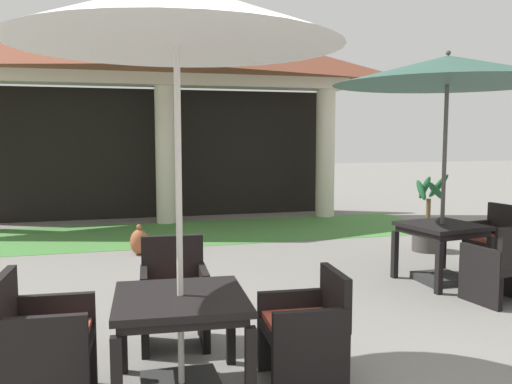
{
  "coord_description": "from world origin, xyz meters",
  "views": [
    {
      "loc": [
        -1.14,
        -3.36,
        1.82
      ],
      "look_at": [
        0.31,
        2.0,
        1.24
      ],
      "focal_mm": 38.09,
      "sensor_mm": 36.0,
      "label": 1
    }
  ],
  "objects_px": {
    "patio_umbrella_mid_left": "(176,19)",
    "potted_palm_right_edge": "(428,230)",
    "patio_table_near_foreground": "(442,232)",
    "patio_umbrella_near_foreground": "(448,72)",
    "patio_chair_near_foreground_east": "(495,242)",
    "patio_chair_mid_left_north": "(174,297)",
    "patio_chair_near_foreground_south": "(502,267)",
    "patio_chair_mid_left_west": "(43,344)",
    "patio_chair_mid_left_east": "(306,330)",
    "patio_table_mid_left": "(180,309)",
    "terracotta_urn": "(139,242)"
  },
  "relations": [
    {
      "from": "patio_umbrella_mid_left",
      "to": "patio_chair_mid_left_north",
      "type": "bearing_deg",
      "value": 86.31
    },
    {
      "from": "patio_umbrella_mid_left",
      "to": "patio_chair_mid_left_west",
      "type": "xyz_separation_m",
      "value": [
        -0.92,
        0.06,
        -2.17
      ]
    },
    {
      "from": "patio_table_near_foreground",
      "to": "patio_umbrella_mid_left",
      "type": "xyz_separation_m",
      "value": [
        -3.5,
        -2.09,
        1.96
      ]
    },
    {
      "from": "patio_chair_mid_left_east",
      "to": "terracotta_urn",
      "type": "height_order",
      "value": "patio_chair_mid_left_east"
    },
    {
      "from": "patio_umbrella_mid_left",
      "to": "terracotta_urn",
      "type": "distance_m",
      "value": 5.25
    },
    {
      "from": "patio_umbrella_near_foreground",
      "to": "patio_chair_mid_left_north",
      "type": "relative_size",
      "value": 3.05
    },
    {
      "from": "patio_chair_near_foreground_east",
      "to": "patio_chair_near_foreground_south",
      "type": "distance_m",
      "value": 1.29
    },
    {
      "from": "patio_umbrella_mid_left",
      "to": "potted_palm_right_edge",
      "type": "height_order",
      "value": "patio_umbrella_mid_left"
    },
    {
      "from": "patio_chair_mid_left_west",
      "to": "terracotta_urn",
      "type": "xyz_separation_m",
      "value": [
        0.88,
        4.61,
        -0.23
      ]
    },
    {
      "from": "patio_chair_mid_left_east",
      "to": "patio_table_mid_left",
      "type": "bearing_deg",
      "value": 90.0
    },
    {
      "from": "patio_chair_mid_left_north",
      "to": "patio_umbrella_mid_left",
      "type": "bearing_deg",
      "value": 90.0
    },
    {
      "from": "patio_table_near_foreground",
      "to": "patio_umbrella_mid_left",
      "type": "relative_size",
      "value": 0.34
    },
    {
      "from": "patio_umbrella_near_foreground",
      "to": "patio_chair_mid_left_west",
      "type": "bearing_deg",
      "value": -155.35
    },
    {
      "from": "potted_palm_right_edge",
      "to": "patio_table_near_foreground",
      "type": "bearing_deg",
      "value": -117.94
    },
    {
      "from": "patio_table_near_foreground",
      "to": "patio_chair_mid_left_east",
      "type": "height_order",
      "value": "patio_chair_mid_left_east"
    },
    {
      "from": "patio_chair_near_foreground_south",
      "to": "patio_umbrella_mid_left",
      "type": "height_order",
      "value": "patio_umbrella_mid_left"
    },
    {
      "from": "patio_chair_near_foreground_south",
      "to": "terracotta_urn",
      "type": "xyz_separation_m",
      "value": [
        -3.69,
        3.49,
        -0.2
      ]
    },
    {
      "from": "potted_palm_right_edge",
      "to": "patio_chair_mid_left_north",
      "type": "bearing_deg",
      "value": -146.82
    },
    {
      "from": "patio_chair_mid_left_north",
      "to": "patio_chair_mid_left_west",
      "type": "xyz_separation_m",
      "value": [
        -0.98,
        -0.86,
        0.0
      ]
    },
    {
      "from": "patio_chair_mid_left_west",
      "to": "potted_palm_right_edge",
      "type": "relative_size",
      "value": 0.73
    },
    {
      "from": "patio_umbrella_mid_left",
      "to": "potted_palm_right_edge",
      "type": "relative_size",
      "value": 2.3
    },
    {
      "from": "patio_chair_mid_left_north",
      "to": "patio_chair_mid_left_east",
      "type": "relative_size",
      "value": 1.12
    },
    {
      "from": "patio_chair_near_foreground_east",
      "to": "patio_umbrella_near_foreground",
      "type": "bearing_deg",
      "value": 90.0
    },
    {
      "from": "patio_chair_near_foreground_east",
      "to": "patio_chair_mid_left_west",
      "type": "xyz_separation_m",
      "value": [
        -5.33,
        -2.17,
        -0.0
      ]
    },
    {
      "from": "patio_chair_near_foreground_east",
      "to": "terracotta_urn",
      "type": "distance_m",
      "value": 5.08
    },
    {
      "from": "patio_umbrella_near_foreground",
      "to": "patio_umbrella_mid_left",
      "type": "bearing_deg",
      "value": -149.2
    },
    {
      "from": "terracotta_urn",
      "to": "patio_chair_mid_left_north",
      "type": "bearing_deg",
      "value": -88.49
    },
    {
      "from": "patio_chair_mid_left_west",
      "to": "terracotta_urn",
      "type": "distance_m",
      "value": 4.7
    },
    {
      "from": "patio_table_mid_left",
      "to": "patio_chair_near_foreground_east",
      "type": "bearing_deg",
      "value": 26.85
    },
    {
      "from": "patio_table_mid_left",
      "to": "patio_umbrella_mid_left",
      "type": "bearing_deg",
      "value": 180.0
    },
    {
      "from": "patio_umbrella_near_foreground",
      "to": "potted_palm_right_edge",
      "type": "relative_size",
      "value": 2.26
    },
    {
      "from": "patio_umbrella_near_foreground",
      "to": "patio_chair_mid_left_north",
      "type": "bearing_deg",
      "value": -161.27
    },
    {
      "from": "patio_chair_near_foreground_south",
      "to": "patio_chair_mid_left_north",
      "type": "distance_m",
      "value": 3.6
    },
    {
      "from": "patio_chair_near_foreground_east",
      "to": "patio_umbrella_mid_left",
      "type": "distance_m",
      "value": 5.39
    },
    {
      "from": "patio_umbrella_mid_left",
      "to": "patio_chair_near_foreground_east",
      "type": "bearing_deg",
      "value": 26.85
    },
    {
      "from": "patio_umbrella_near_foreground",
      "to": "patio_umbrella_mid_left",
      "type": "height_order",
      "value": "patio_umbrella_mid_left"
    },
    {
      "from": "patio_table_near_foreground",
      "to": "patio_umbrella_near_foreground",
      "type": "relative_size",
      "value": 0.35
    },
    {
      "from": "patio_chair_near_foreground_east",
      "to": "patio_chair_mid_left_west",
      "type": "height_order",
      "value": "patio_chair_mid_left_west"
    },
    {
      "from": "potted_palm_right_edge",
      "to": "terracotta_urn",
      "type": "relative_size",
      "value": 2.67
    },
    {
      "from": "patio_chair_near_foreground_south",
      "to": "patio_chair_mid_left_east",
      "type": "bearing_deg",
      "value": -164.47
    },
    {
      "from": "patio_umbrella_near_foreground",
      "to": "patio_chair_near_foreground_east",
      "type": "height_order",
      "value": "patio_umbrella_near_foreground"
    },
    {
      "from": "patio_chair_near_foreground_east",
      "to": "patio_umbrella_mid_left",
      "type": "height_order",
      "value": "patio_umbrella_mid_left"
    },
    {
      "from": "patio_chair_near_foreground_east",
      "to": "patio_chair_near_foreground_south",
      "type": "height_order",
      "value": "patio_chair_near_foreground_east"
    },
    {
      "from": "terracotta_urn",
      "to": "patio_table_mid_left",
      "type": "bearing_deg",
      "value": -89.51
    },
    {
      "from": "patio_chair_near_foreground_south",
      "to": "patio_chair_mid_left_north",
      "type": "relative_size",
      "value": 0.93
    },
    {
      "from": "patio_table_near_foreground",
      "to": "patio_chair_near_foreground_east",
      "type": "bearing_deg",
      "value": 8.95
    },
    {
      "from": "patio_umbrella_mid_left",
      "to": "patio_chair_mid_left_north",
      "type": "xyz_separation_m",
      "value": [
        0.06,
        0.92,
        -2.17
      ]
    },
    {
      "from": "patio_table_near_foreground",
      "to": "patio_umbrella_mid_left",
      "type": "bearing_deg",
      "value": -149.2
    },
    {
      "from": "patio_umbrella_mid_left",
      "to": "patio_table_near_foreground",
      "type": "bearing_deg",
      "value": 30.8
    },
    {
      "from": "patio_table_near_foreground",
      "to": "patio_chair_mid_left_east",
      "type": "relative_size",
      "value": 1.19
    }
  ]
}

